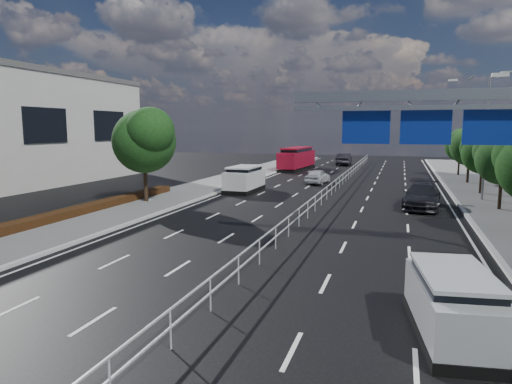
% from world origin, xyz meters
% --- Properties ---
extents(ground, '(160.00, 160.00, 0.00)m').
position_xyz_m(ground, '(0.00, 0.00, 0.00)').
color(ground, black).
rests_on(ground, ground).
extents(median_fence, '(0.05, 85.00, 1.02)m').
position_xyz_m(median_fence, '(0.00, 22.50, 0.53)').
color(median_fence, silver).
rests_on(median_fence, ground).
extents(overhead_gantry, '(10.24, 0.38, 7.45)m').
position_xyz_m(overhead_gantry, '(6.74, 10.05, 5.61)').
color(overhead_gantry, gray).
rests_on(overhead_gantry, ground).
extents(streetlight_far, '(2.78, 2.40, 9.00)m').
position_xyz_m(streetlight_far, '(10.50, 26.00, 5.21)').
color(streetlight_far, gray).
rests_on(streetlight_far, ground).
extents(near_tree_back, '(4.84, 4.51, 6.69)m').
position_xyz_m(near_tree_back, '(-11.94, 17.97, 4.61)').
color(near_tree_back, black).
rests_on(near_tree_back, ground).
extents(far_tree_e, '(3.63, 3.38, 5.13)m').
position_xyz_m(far_tree_e, '(11.25, 21.98, 3.56)').
color(far_tree_e, black).
rests_on(far_tree_e, ground).
extents(far_tree_f, '(3.52, 3.28, 5.02)m').
position_xyz_m(far_tree_f, '(11.24, 29.48, 3.49)').
color(far_tree_f, black).
rests_on(far_tree_f, ground).
extents(far_tree_g, '(3.96, 3.69, 5.45)m').
position_xyz_m(far_tree_g, '(11.25, 36.98, 3.75)').
color(far_tree_g, black).
rests_on(far_tree_g, ground).
extents(far_tree_h, '(3.41, 3.18, 4.91)m').
position_xyz_m(far_tree_h, '(11.24, 44.48, 3.42)').
color(far_tree_h, black).
rests_on(far_tree_h, ground).
extents(white_minivan, '(2.21, 4.95, 2.14)m').
position_xyz_m(white_minivan, '(-7.25, 25.61, 1.05)').
color(white_minivan, black).
rests_on(white_minivan, ground).
extents(red_bus, '(3.02, 9.67, 2.84)m').
position_xyz_m(red_bus, '(-7.50, 46.66, 1.48)').
color(red_bus, black).
rests_on(red_bus, ground).
extents(near_car_silver, '(2.09, 4.21, 1.38)m').
position_xyz_m(near_car_silver, '(-2.41, 33.05, 0.69)').
color(near_car_silver, silver).
rests_on(near_car_silver, ground).
extents(near_car_dark, '(1.79, 5.09, 1.67)m').
position_xyz_m(near_car_dark, '(-2.66, 56.01, 0.84)').
color(near_car_dark, black).
rests_on(near_car_dark, ground).
extents(silver_minivan, '(2.34, 4.39, 1.74)m').
position_xyz_m(silver_minivan, '(6.50, 2.00, 0.85)').
color(silver_minivan, black).
rests_on(silver_minivan, ground).
extents(parked_car_teal, '(2.42, 4.65, 1.25)m').
position_xyz_m(parked_car_teal, '(6.50, 22.00, 0.63)').
color(parked_car_teal, '#165D64').
rests_on(parked_car_teal, ground).
extents(parked_car_dark, '(2.71, 5.70, 1.60)m').
position_xyz_m(parked_car_dark, '(6.53, 21.81, 0.80)').
color(parked_car_dark, black).
rests_on(parked_car_dark, ground).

